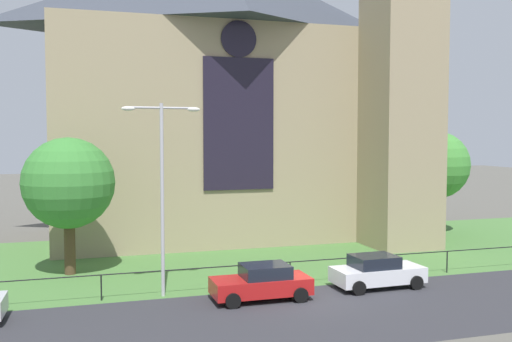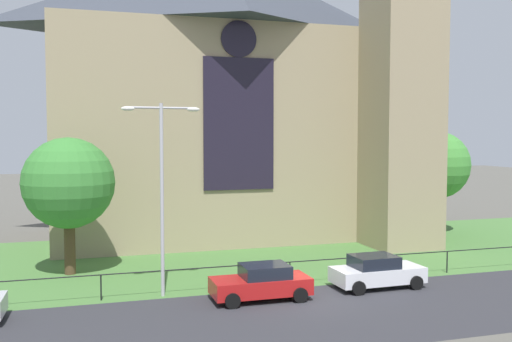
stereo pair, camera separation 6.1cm
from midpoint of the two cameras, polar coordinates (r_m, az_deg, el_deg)
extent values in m
plane|color=#56544C|center=(34.97, -0.89, -8.08)|extent=(160.00, 160.00, 0.00)
cube|color=#2D2D33|center=(24.02, 7.33, -13.54)|extent=(120.00, 8.00, 0.01)
cube|color=#477538|center=(33.09, 0.08, -8.74)|extent=(120.00, 20.00, 0.01)
cube|color=tan|center=(41.51, -3.85, 3.48)|extent=(22.00, 12.00, 14.00)
cube|color=black|center=(35.65, -1.63, 4.60)|extent=(4.40, 0.16, 8.00)
cylinder|color=black|center=(36.10, -1.64, 12.72)|extent=(2.20, 0.15, 2.20)
cube|color=tan|center=(37.86, 14.03, 6.40)|extent=(4.00, 4.00, 18.00)
cylinder|color=black|center=(27.75, 3.38, -8.83)|extent=(34.26, 0.05, 0.05)
cylinder|color=black|center=(26.23, -14.78, -10.92)|extent=(0.07, 0.07, 1.10)
cylinder|color=black|center=(27.88, 3.38, -9.94)|extent=(0.07, 0.07, 1.10)
cylinder|color=black|center=(31.82, 18.15, -8.41)|extent=(0.07, 0.07, 1.10)
cylinder|color=#4C3823|center=(31.25, -17.61, -6.93)|extent=(0.55, 0.55, 2.91)
sphere|color=#387F33|center=(30.84, -17.72, -1.12)|extent=(4.59, 4.59, 4.59)
cylinder|color=brown|center=(44.29, 17.05, -3.77)|extent=(0.48, 0.48, 3.05)
sphere|color=#428C38|center=(44.00, 17.13, 0.56)|extent=(4.87, 4.87, 4.87)
cylinder|color=#B2B2B7|center=(25.70, -9.06, -2.86)|extent=(0.16, 0.16, 8.40)
cylinder|color=#B2B2B7|center=(25.48, -10.72, 6.08)|extent=(1.40, 0.10, 0.10)
cylinder|color=#B2B2B7|center=(25.67, -7.59, 6.09)|extent=(1.40, 0.10, 0.10)
ellipsoid|color=white|center=(25.41, -12.29, 5.96)|extent=(0.57, 0.26, 0.20)
ellipsoid|color=white|center=(25.80, -6.05, 5.98)|extent=(0.57, 0.26, 0.20)
cube|color=#B21919|center=(25.48, 0.50, -11.09)|extent=(4.20, 1.80, 0.70)
cube|color=black|center=(25.39, 0.94, -9.69)|extent=(2.00, 1.60, 0.55)
cylinder|color=black|center=(24.33, -2.23, -12.51)|extent=(0.64, 0.22, 0.64)
cylinder|color=black|center=(26.01, -3.26, -11.45)|extent=(0.64, 0.22, 0.64)
cylinder|color=black|center=(25.21, 4.39, -11.94)|extent=(0.64, 0.22, 0.64)
cylinder|color=black|center=(26.84, 2.96, -10.98)|extent=(0.64, 0.22, 0.64)
cube|color=silver|center=(28.00, 11.80, -9.82)|extent=(4.25, 1.91, 0.70)
cube|color=black|center=(27.77, 11.46, -8.61)|extent=(2.04, 1.65, 0.55)
cylinder|color=black|center=(29.56, 13.40, -9.71)|extent=(0.65, 0.24, 0.64)
cylinder|color=black|center=(28.09, 15.37, -10.44)|extent=(0.65, 0.24, 0.64)
cylinder|color=black|center=(28.15, 8.23, -10.32)|extent=(0.65, 0.24, 0.64)
cylinder|color=black|center=(26.61, 10.01, -11.16)|extent=(0.65, 0.24, 0.64)
camera|label=1|loc=(0.03, -89.95, 0.00)|focal=41.11mm
camera|label=2|loc=(0.03, 90.05, 0.00)|focal=41.11mm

